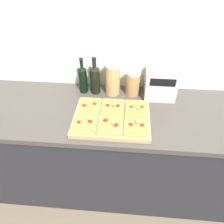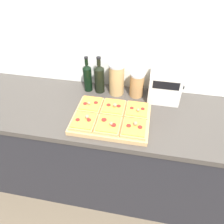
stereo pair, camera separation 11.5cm
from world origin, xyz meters
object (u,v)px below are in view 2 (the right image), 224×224
grain_jar_tall (117,79)px  toaster_oven (165,87)px  wine_bottle (99,78)px  olive_oil_bottle (88,77)px  cutting_board (111,119)px  grain_jar_short (137,84)px

grain_jar_tall → toaster_oven: (0.36, -0.01, -0.02)m
wine_bottle → toaster_oven: bearing=-1.3°
wine_bottle → toaster_oven: (0.49, -0.01, -0.01)m
olive_oil_bottle → grain_jar_tall: 0.23m
wine_bottle → toaster_oven: wine_bottle is taller
cutting_board → grain_jar_short: bearing=67.8°
grain_jar_short → wine_bottle: bearing=-180.0°
cutting_board → olive_oil_bottle: size_ratio=1.79×
cutting_board → olive_oil_bottle: 0.42m
cutting_board → wine_bottle: size_ratio=1.74×
olive_oil_bottle → grain_jar_tall: olive_oil_bottle is taller
wine_bottle → grain_jar_short: 0.29m
toaster_oven → grain_jar_tall: bearing=178.2°
grain_jar_tall → toaster_oven: grain_jar_tall is taller
wine_bottle → grain_jar_short: size_ratio=1.51×
cutting_board → olive_oil_bottle: olive_oil_bottle is taller
olive_oil_bottle → grain_jar_tall: bearing=0.0°
wine_bottle → toaster_oven: size_ratio=1.17×
cutting_board → grain_jar_tall: 0.35m
wine_bottle → toaster_oven: 0.49m
olive_oil_bottle → grain_jar_short: 0.38m
grain_jar_tall → grain_jar_short: (0.15, 0.00, -0.03)m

